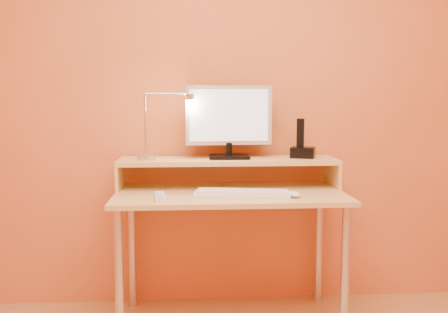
{
  "coord_description": "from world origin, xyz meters",
  "views": [
    {
      "loc": [
        -0.19,
        -1.32,
        1.2
      ],
      "look_at": [
        -0.03,
        1.13,
        0.91
      ],
      "focal_mm": 38.8,
      "sensor_mm": 36.0,
      "label": 1
    }
  ],
  "objects": [
    {
      "name": "lamp_bulb",
      "position": [
        -0.21,
        1.3,
        1.2
      ],
      "size": [
        0.03,
        0.03,
        0.0
      ],
      "primitive_type": "cylinder",
      "color": "#FFEAC6",
      "rests_on": "lamp_head"
    },
    {
      "name": "monitor_panel",
      "position": [
        0.01,
        1.34,
        1.12
      ],
      "size": [
        0.48,
        0.07,
        0.33
      ],
      "primitive_type": "cube",
      "rotation": [
        0.0,
        0.0,
        0.07
      ],
      "color": "#BEBEBE",
      "rests_on": "monitor_neck"
    },
    {
      "name": "desk_lower",
      "position": [
        0.0,
        1.18,
        0.71
      ],
      "size": [
        1.2,
        0.6,
        0.02
      ],
      "primitive_type": "cube",
      "color": "#E3B26D",
      "rests_on": "floor"
    },
    {
      "name": "phone_led",
      "position": [
        0.46,
        1.28,
        0.91
      ],
      "size": [
        0.01,
        0.0,
        0.04
      ],
      "primitive_type": "cube",
      "color": "#2D68FF",
      "rests_on": "phone_dock"
    },
    {
      "name": "monitor_screen",
      "position": [
        0.01,
        1.32,
        1.12
      ],
      "size": [
        0.43,
        0.03,
        0.28
      ],
      "primitive_type": "cube",
      "rotation": [
        0.0,
        0.0,
        0.07
      ],
      "color": "white",
      "rests_on": "monitor_panel"
    },
    {
      "name": "mouse",
      "position": [
        0.31,
        1.02,
        0.74
      ],
      "size": [
        0.07,
        0.1,
        0.03
      ],
      "primitive_type": "ellipsoid",
      "rotation": [
        0.0,
        0.0,
        0.2
      ],
      "color": "white",
      "rests_on": "desk_lower"
    },
    {
      "name": "monitor_foot",
      "position": [
        0.01,
        1.33,
        0.89
      ],
      "size": [
        0.22,
        0.16,
        0.02
      ],
      "primitive_type": "cube",
      "color": "black",
      "rests_on": "desk_shelf"
    },
    {
      "name": "shelf_riser_left",
      "position": [
        -0.59,
        1.33,
        0.79
      ],
      "size": [
        0.02,
        0.3,
        0.14
      ],
      "primitive_type": "cube",
      "color": "#E3B26D",
      "rests_on": "desk_lower"
    },
    {
      "name": "phone_dock",
      "position": [
        0.42,
        1.33,
        0.91
      ],
      "size": [
        0.16,
        0.14,
        0.06
      ],
      "primitive_type": "cube",
      "rotation": [
        0.0,
        0.0,
        -0.35
      ],
      "color": "black",
      "rests_on": "desk_shelf"
    },
    {
      "name": "lamp_post",
      "position": [
        -0.45,
        1.3,
        1.07
      ],
      "size": [
        0.01,
        0.01,
        0.33
      ],
      "primitive_type": "cylinder",
      "color": "silver",
      "rests_on": "lamp_base"
    },
    {
      "name": "wall_back",
      "position": [
        0.0,
        1.5,
        1.25
      ],
      "size": [
        3.0,
        0.04,
        2.5
      ],
      "primitive_type": "cube",
      "color": "#DF7145",
      "rests_on": "floor"
    },
    {
      "name": "desk_shelf",
      "position": [
        0.0,
        1.33,
        0.87
      ],
      "size": [
        1.2,
        0.3,
        0.02
      ],
      "primitive_type": "cube",
      "color": "#E3B26D",
      "rests_on": "desk_lower"
    },
    {
      "name": "monitor_neck",
      "position": [
        0.01,
        1.33,
        0.93
      ],
      "size": [
        0.04,
        0.04,
        0.07
      ],
      "primitive_type": "cylinder",
      "color": "black",
      "rests_on": "monitor_foot"
    },
    {
      "name": "desk_leg_bl",
      "position": [
        -0.55,
        1.43,
        0.35
      ],
      "size": [
        0.04,
        0.04,
        0.69
      ],
      "primitive_type": "cylinder",
      "color": "silver",
      "rests_on": "floor"
    },
    {
      "name": "shelf_riser_right",
      "position": [
        0.59,
        1.33,
        0.79
      ],
      "size": [
        0.02,
        0.3,
        0.14
      ],
      "primitive_type": "cube",
      "color": "#E3B26D",
      "rests_on": "desk_lower"
    },
    {
      "name": "desk_leg_fl",
      "position": [
        -0.55,
        0.93,
        0.35
      ],
      "size": [
        0.04,
        0.04,
        0.69
      ],
      "primitive_type": "cylinder",
      "color": "silver",
      "rests_on": "floor"
    },
    {
      "name": "remote_control",
      "position": [
        -0.36,
        1.02,
        0.73
      ],
      "size": [
        0.07,
        0.19,
        0.02
      ],
      "primitive_type": "cube",
      "rotation": [
        0.0,
        0.0,
        0.11
      ],
      "color": "silver",
      "rests_on": "desk_lower"
    },
    {
      "name": "desk_leg_br",
      "position": [
        0.55,
        1.43,
        0.35
      ],
      "size": [
        0.04,
        0.04,
        0.69
      ],
      "primitive_type": "cylinder",
      "color": "silver",
      "rests_on": "floor"
    },
    {
      "name": "lamp_arm",
      "position": [
        -0.33,
        1.3,
        1.24
      ],
      "size": [
        0.24,
        0.01,
        0.01
      ],
      "primitive_type": "cylinder",
      "rotation": [
        0.0,
        1.57,
        0.0
      ],
      "color": "silver",
      "rests_on": "lamp_post"
    },
    {
      "name": "phone_handset",
      "position": [
        0.4,
        1.33,
        1.02
      ],
      "size": [
        0.05,
        0.04,
        0.16
      ],
      "primitive_type": "cube",
      "rotation": [
        0.0,
        0.0,
        -0.35
      ],
      "color": "black",
      "rests_on": "phone_dock"
    },
    {
      "name": "lamp_head",
      "position": [
        -0.21,
        1.3,
        1.22
      ],
      "size": [
        0.04,
        0.04,
        0.03
      ],
      "primitive_type": "cylinder",
      "color": "silver",
      "rests_on": "lamp_arm"
    },
    {
      "name": "monitor_back",
      "position": [
        0.01,
        1.36,
        1.12
      ],
      "size": [
        0.43,
        0.04,
        0.28
      ],
      "primitive_type": "cube",
      "rotation": [
        0.0,
        0.0,
        0.07
      ],
      "color": "black",
      "rests_on": "monitor_panel"
    },
    {
      "name": "desk_leg_fr",
      "position": [
        0.55,
        0.93,
        0.35
      ],
      "size": [
        0.04,
        0.04,
        0.69
      ],
      "primitive_type": "cylinder",
      "color": "silver",
      "rests_on": "floor"
    },
    {
      "name": "keyboard",
      "position": [
        0.05,
        1.05,
        0.73
      ],
      "size": [
        0.5,
        0.23,
        0.02
      ],
      "primitive_type": "cube",
      "rotation": [
        0.0,
        0.0,
        -0.16
      ],
      "color": "silver",
      "rests_on": "desk_lower"
    },
    {
      "name": "lamp_base",
      "position": [
        -0.45,
        1.3,
        0.89
      ],
      "size": [
        0.1,
        0.1,
        0.02
      ],
      "primitive_type": "cylinder",
      "color": "silver",
      "rests_on": "desk_shelf"
    }
  ]
}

